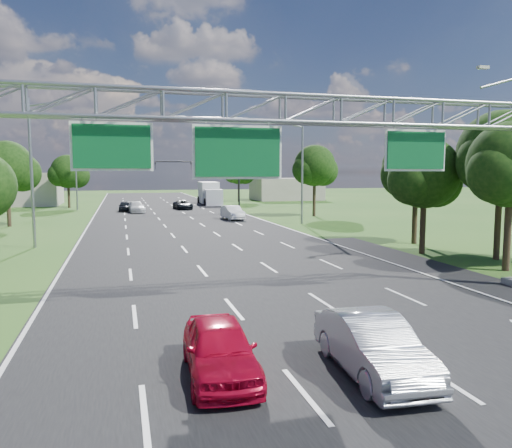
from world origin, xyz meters
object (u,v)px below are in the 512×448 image
object	(u,v)px
traffic_signal	(215,172)
red_coupe	(220,349)
sign_gantry	(285,125)
box_truck	(209,194)
silver_sedan	(373,345)

from	to	relation	value
traffic_signal	red_coupe	xyz separation A→B (m)	(-10.95, -59.40, -4.45)
sign_gantry	box_truck	size ratio (longest dim) A/B	2.49
red_coupe	silver_sedan	world-z (taller)	silver_sedan
sign_gantry	silver_sedan	world-z (taller)	sign_gantry
traffic_signal	box_truck	xyz separation A→B (m)	(0.52, 8.06, -3.47)
red_coupe	sign_gantry	bearing A→B (deg)	62.45
silver_sedan	traffic_signal	bearing A→B (deg)	86.39
sign_gantry	red_coupe	size ratio (longest dim) A/B	5.57
traffic_signal	sign_gantry	bearing A→B (deg)	-97.68
silver_sedan	box_truck	size ratio (longest dim) A/B	0.49
box_truck	sign_gantry	bearing A→B (deg)	-94.57
silver_sedan	box_truck	xyz separation A→B (m)	(7.72, 68.34, 0.94)
traffic_signal	box_truck	size ratio (longest dim) A/B	1.29
traffic_signal	red_coupe	world-z (taller)	traffic_signal
sign_gantry	traffic_signal	size ratio (longest dim) A/B	1.92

